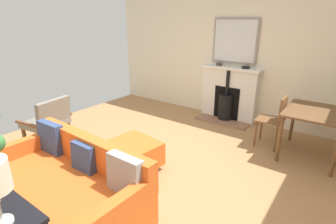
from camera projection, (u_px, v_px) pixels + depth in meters
The scene contains 11 objects.
ground_plane at pixel (137, 174), 3.56m from camera, with size 5.77×5.67×0.01m, color #A87A4C.
wall_left at pixel (230, 50), 5.27m from camera, with size 0.12×5.67×2.82m, color silver.
fireplace at pixel (228, 96), 5.36m from camera, with size 0.56×1.22×1.10m.
mirror_over_mantel at pixel (235, 41), 5.07m from camera, with size 0.04×0.91×0.87m.
mantel_bowl_near at pixel (219, 64), 5.30m from camera, with size 0.12×0.12×0.05m.
mantel_bowl_far at pixel (246, 67), 5.00m from camera, with size 0.16×0.16×0.04m.
sofa at pixel (68, 186), 2.73m from camera, with size 0.95×1.87×0.83m.
ottoman at pixel (132, 154), 3.57m from camera, with size 0.73×0.74×0.41m.
armchair_accent at pixel (49, 119), 4.26m from camera, with size 0.75×0.68×0.81m.
dining_table at pixel (315, 118), 3.80m from camera, with size 0.96×0.80×0.75m.
dining_chair_near_fireplace at pixel (276, 117), 4.14m from camera, with size 0.41×0.41×0.87m.
Camera 1 is at (2.22, 2.14, 2.01)m, focal length 27.70 mm.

